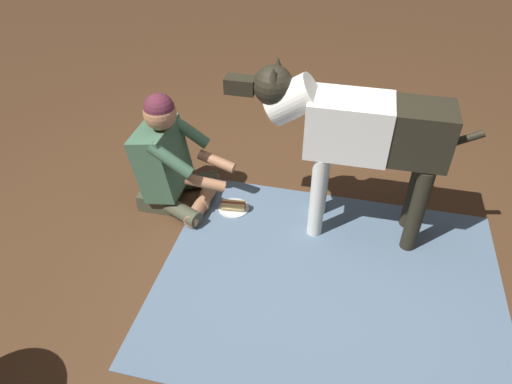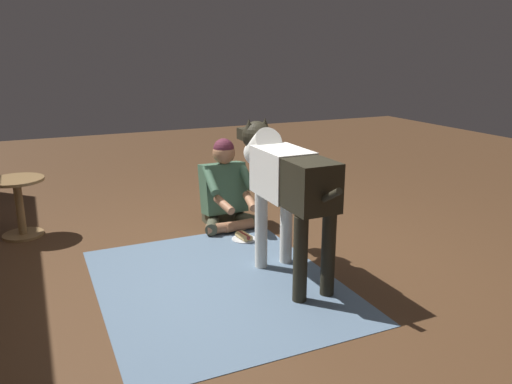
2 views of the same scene
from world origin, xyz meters
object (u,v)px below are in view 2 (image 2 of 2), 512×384
object	(u,v)px
person_sitting_on_floor	(225,191)
large_dog	(286,180)
hot_dog_on_plate	(244,237)
round_side_table	(19,202)

from	to	relation	value
person_sitting_on_floor	large_dog	world-z (taller)	large_dog
large_dog	hot_dog_on_plate	bearing A→B (deg)	0.46
person_sitting_on_floor	round_side_table	size ratio (longest dim) A/B	1.56
hot_dog_on_plate	round_side_table	size ratio (longest dim) A/B	0.40
person_sitting_on_floor	round_side_table	world-z (taller)	person_sitting_on_floor
large_dog	hot_dog_on_plate	world-z (taller)	large_dog
person_sitting_on_floor	hot_dog_on_plate	size ratio (longest dim) A/B	3.87
large_dog	round_side_table	xyz separation A→B (m)	(1.67, 1.78, -0.40)
person_sitting_on_floor	round_side_table	xyz separation A→B (m)	(0.47, 1.77, -0.02)
round_side_table	large_dog	bearing A→B (deg)	-133.16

